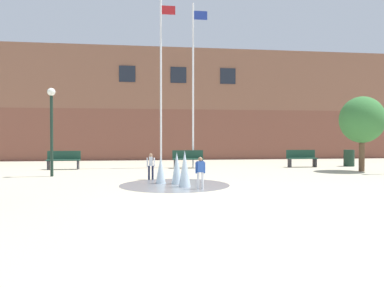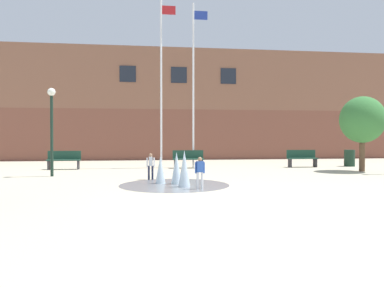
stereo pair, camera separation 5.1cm
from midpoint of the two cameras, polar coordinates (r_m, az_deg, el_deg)
ground_plane at (r=9.26m, az=8.51°, el=-8.87°), size 100.00×100.00×0.00m
library_building at (r=29.08m, az=-2.53°, el=5.65°), size 36.00×6.05×7.83m
splash_fountain at (r=12.47m, az=-2.50°, el=-4.26°), size 3.66×3.66×1.17m
park_bench_center at (r=19.46m, az=-18.87°, el=-2.27°), size 1.60×0.44×0.91m
park_bench_under_right_flagpole at (r=19.21m, az=-0.49°, el=-2.25°), size 1.60×0.44×0.91m
park_bench_far_right at (r=20.65m, az=16.49°, el=-2.06°), size 1.60×0.44×0.91m
child_running at (r=11.47m, az=1.34°, el=-4.02°), size 0.31×0.17×0.99m
child_with_pink_shirt at (r=14.05m, az=-6.22°, el=-3.08°), size 0.31×0.22×0.99m
flagpole_left at (r=19.71m, az=-4.57°, el=9.98°), size 0.80×0.10×8.79m
flagpole_right at (r=19.85m, az=0.35°, el=9.63°), size 0.80×0.10×8.59m
lamp_post_left_lane at (r=16.16m, az=-20.52°, el=3.73°), size 0.32×0.32×3.57m
trash_can at (r=22.07m, az=22.93°, el=-1.98°), size 0.56×0.56×0.90m
street_tree_near_building at (r=19.00m, az=24.60°, el=3.35°), size 2.02×2.02×3.47m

